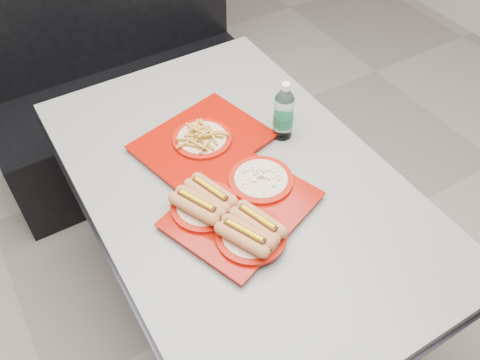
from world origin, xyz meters
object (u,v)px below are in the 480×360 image
diner_table (239,212)px  tray_near (238,209)px  booth_bench (124,88)px  tray_far (202,140)px  water_bottle (284,114)px

diner_table → tray_near: (-0.08, -0.12, 0.20)m
booth_bench → tray_near: (-0.08, -1.22, 0.38)m
diner_table → booth_bench: size_ratio=1.05×
booth_bench → tray_near: 1.28m
tray_far → water_bottle: bearing=-20.6°
booth_bench → tray_near: bearing=-93.7°
water_bottle → tray_far: bearing=159.4°
tray_near → tray_far: tray_near is taller
diner_table → booth_bench: booth_bench is taller
diner_table → tray_far: bearing=96.6°
tray_near → booth_bench: bearing=86.3°
diner_table → water_bottle: water_bottle is taller
water_bottle → diner_table: bearing=-156.5°
tray_near → tray_far: bearing=80.3°
diner_table → booth_bench: bearing=90.0°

